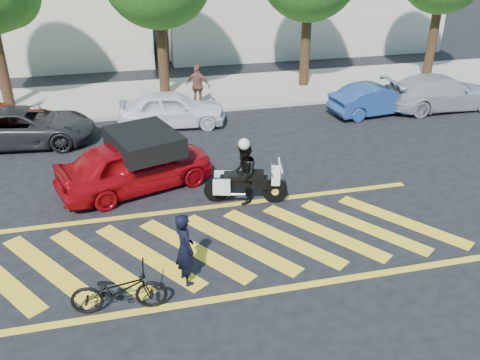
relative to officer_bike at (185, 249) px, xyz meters
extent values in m
plane|color=black|center=(0.95, 1.14, -0.84)|extent=(90.00, 90.00, 0.00)
cube|color=#9E998E|center=(0.95, 13.14, -0.77)|extent=(60.00, 5.00, 0.15)
cube|color=yellow|center=(-2.95, 1.14, -0.84)|extent=(2.43, 3.21, 0.01)
cube|color=yellow|center=(-1.85, 1.14, -0.84)|extent=(2.43, 3.21, 0.01)
cube|color=yellow|center=(-0.75, 1.14, -0.84)|extent=(2.43, 3.21, 0.01)
cube|color=yellow|center=(0.35, 1.14, -0.84)|extent=(2.43, 3.21, 0.01)
cube|color=yellow|center=(1.45, 1.14, -0.84)|extent=(2.43, 3.21, 0.01)
cube|color=yellow|center=(2.55, 1.14, -0.84)|extent=(2.43, 3.21, 0.01)
cube|color=yellow|center=(3.65, 1.14, -0.84)|extent=(2.43, 3.21, 0.01)
cube|color=yellow|center=(4.75, 1.14, -0.84)|extent=(2.43, 3.21, 0.01)
cube|color=yellow|center=(5.85, 1.14, -0.84)|extent=(2.43, 3.21, 0.01)
cube|color=yellow|center=(0.95, -0.76, -0.84)|extent=(12.00, 0.20, 0.01)
cube|color=yellow|center=(0.95, 3.04, -0.84)|extent=(12.00, 0.20, 0.01)
cylinder|color=black|center=(-5.55, 13.14, 1.16)|extent=(0.44, 0.44, 4.00)
cylinder|color=black|center=(0.95, 13.14, 1.16)|extent=(0.44, 0.44, 4.00)
cylinder|color=black|center=(7.45, 13.14, 1.16)|extent=(0.44, 0.44, 4.00)
cylinder|color=black|center=(13.95, 13.14, 1.16)|extent=(0.44, 0.44, 4.00)
imported|color=black|center=(0.00, 0.00, 0.00)|extent=(0.57, 0.71, 1.69)
imported|color=black|center=(-1.42, -0.61, -0.34)|extent=(1.95, 0.82, 1.00)
cylinder|color=black|center=(1.33, 3.36, -0.50)|extent=(0.70, 0.32, 0.69)
cylinder|color=silver|center=(1.33, 3.36, -0.50)|extent=(0.25, 0.22, 0.21)
cylinder|color=black|center=(2.91, 2.93, -0.50)|extent=(0.70, 0.32, 0.69)
cylinder|color=silver|center=(2.91, 2.93, -0.50)|extent=(0.25, 0.22, 0.21)
cube|color=black|center=(2.07, 3.16, -0.24)|extent=(1.33, 0.61, 0.31)
cube|color=black|center=(2.37, 3.07, -0.03)|extent=(0.54, 0.43, 0.23)
cube|color=black|center=(1.82, 3.22, -0.05)|extent=(0.65, 0.49, 0.13)
cube|color=silver|center=(2.91, 2.93, -0.03)|extent=(0.34, 0.48, 0.42)
cube|color=silver|center=(1.57, 3.58, -0.27)|extent=(0.50, 0.31, 0.40)
cube|color=silver|center=(1.42, 3.05, -0.27)|extent=(0.50, 0.31, 0.40)
imported|color=black|center=(2.07, 3.14, 0.03)|extent=(0.86, 1.00, 1.75)
imported|color=#95060D|center=(-0.77, 4.64, -0.08)|extent=(4.83, 3.11, 1.53)
imported|color=maroon|center=(-5.25, 9.62, -0.20)|extent=(4.61, 2.29, 1.29)
imported|color=black|center=(-4.32, 8.94, -0.20)|extent=(4.86, 2.61, 1.30)
imported|color=white|center=(0.85, 9.53, -0.16)|extent=(4.16, 2.05, 1.36)
imported|color=navy|center=(8.99, 8.94, -0.22)|extent=(3.91, 1.78, 1.24)
imported|color=#9A9DA1|center=(11.91, 8.94, -0.14)|extent=(4.89, 2.04, 1.41)
imported|color=brown|center=(2.12, 11.14, 0.18)|extent=(1.10, 0.90, 1.76)
camera|label=1|loc=(-0.95, -8.90, 6.15)|focal=38.00mm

